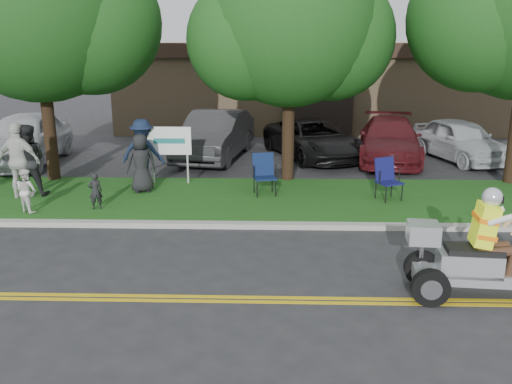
{
  "coord_description": "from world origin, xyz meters",
  "views": [
    {
      "loc": [
        0.02,
        -8.58,
        4.12
      ],
      "look_at": [
        -0.29,
        2.0,
        1.14
      ],
      "focal_mm": 38.0,
      "sensor_mm": 36.0,
      "label": 1
    }
  ],
  "objects_px": {
    "trike_scooter": "(487,260)",
    "lawn_chair_a": "(264,171)",
    "parked_car_left": "(215,135)",
    "lawn_chair_b": "(387,176)",
    "parked_car_right": "(389,140)",
    "parked_car_far_right": "(460,140)",
    "parked_car_far_left": "(24,138)",
    "spectator_adult_right": "(19,161)",
    "parked_car_mid": "(313,139)",
    "spectator_adult_mid": "(28,160)"
  },
  "relations": [
    {
      "from": "parked_car_far_right",
      "to": "parked_car_right",
      "type": "bearing_deg",
      "value": 164.75
    },
    {
      "from": "parked_car_far_left",
      "to": "spectator_adult_mid",
      "type": "bearing_deg",
      "value": -68.38
    },
    {
      "from": "parked_car_far_left",
      "to": "parked_car_right",
      "type": "distance_m",
      "value": 12.64
    },
    {
      "from": "spectator_adult_right",
      "to": "lawn_chair_b",
      "type": "bearing_deg",
      "value": -167.43
    },
    {
      "from": "spectator_adult_mid",
      "to": "parked_car_mid",
      "type": "bearing_deg",
      "value": -155.96
    },
    {
      "from": "parked_car_right",
      "to": "parked_car_mid",
      "type": "bearing_deg",
      "value": -177.6
    },
    {
      "from": "parked_car_mid",
      "to": "lawn_chair_a",
      "type": "bearing_deg",
      "value": -129.1
    },
    {
      "from": "parked_car_far_right",
      "to": "spectator_adult_right",
      "type": "bearing_deg",
      "value": -173.53
    },
    {
      "from": "trike_scooter",
      "to": "spectator_adult_mid",
      "type": "distance_m",
      "value": 11.37
    },
    {
      "from": "parked_car_left",
      "to": "parked_car_right",
      "type": "bearing_deg",
      "value": 8.89
    },
    {
      "from": "lawn_chair_a",
      "to": "parked_car_left",
      "type": "bearing_deg",
      "value": 98.1
    },
    {
      "from": "lawn_chair_a",
      "to": "parked_car_left",
      "type": "distance_m",
      "value": 5.3
    },
    {
      "from": "trike_scooter",
      "to": "spectator_adult_right",
      "type": "bearing_deg",
      "value": 157.45
    },
    {
      "from": "parked_car_far_left",
      "to": "parked_car_far_right",
      "type": "bearing_deg",
      "value": 0.04
    },
    {
      "from": "lawn_chair_b",
      "to": "parked_car_far_right",
      "type": "height_order",
      "value": "parked_car_far_right"
    },
    {
      "from": "spectator_adult_right",
      "to": "parked_car_far_left",
      "type": "xyz_separation_m",
      "value": [
        -1.9,
        4.48,
        -0.22
      ]
    },
    {
      "from": "spectator_adult_right",
      "to": "parked_car_far_left",
      "type": "height_order",
      "value": "spectator_adult_right"
    },
    {
      "from": "trike_scooter",
      "to": "parked_car_far_right",
      "type": "bearing_deg",
      "value": 78.92
    },
    {
      "from": "parked_car_far_left",
      "to": "parked_car_mid",
      "type": "xyz_separation_m",
      "value": [
        9.92,
        1.3,
        -0.21
      ]
    },
    {
      "from": "lawn_chair_b",
      "to": "spectator_adult_right",
      "type": "bearing_deg",
      "value": 157.6
    },
    {
      "from": "lawn_chair_a",
      "to": "parked_car_right",
      "type": "distance_m",
      "value": 6.54
    },
    {
      "from": "spectator_adult_right",
      "to": "parked_car_mid",
      "type": "height_order",
      "value": "spectator_adult_right"
    },
    {
      "from": "trike_scooter",
      "to": "lawn_chair_a",
      "type": "relative_size",
      "value": 2.64
    },
    {
      "from": "parked_car_far_left",
      "to": "lawn_chair_b",
      "type": "bearing_deg",
      "value": -24.38
    },
    {
      "from": "spectator_adult_right",
      "to": "parked_car_far_right",
      "type": "distance_m",
      "value": 14.28
    },
    {
      "from": "trike_scooter",
      "to": "spectator_adult_right",
      "type": "relative_size",
      "value": 1.45
    },
    {
      "from": "parked_car_far_right",
      "to": "parked_car_far_left",
      "type": "bearing_deg",
      "value": 167.68
    },
    {
      "from": "parked_car_mid",
      "to": "trike_scooter",
      "type": "bearing_deg",
      "value": -100.68
    },
    {
      "from": "trike_scooter",
      "to": "lawn_chair_a",
      "type": "bearing_deg",
      "value": 127.54
    },
    {
      "from": "lawn_chair_a",
      "to": "spectator_adult_right",
      "type": "height_order",
      "value": "spectator_adult_right"
    },
    {
      "from": "trike_scooter",
      "to": "lawn_chair_a",
      "type": "height_order",
      "value": "trike_scooter"
    },
    {
      "from": "trike_scooter",
      "to": "lawn_chair_b",
      "type": "xyz_separation_m",
      "value": [
        -0.52,
        5.45,
        0.05
      ]
    },
    {
      "from": "spectator_adult_mid",
      "to": "spectator_adult_right",
      "type": "xyz_separation_m",
      "value": [
        -0.12,
        -0.24,
        0.04
      ]
    },
    {
      "from": "parked_car_far_right",
      "to": "trike_scooter",
      "type": "bearing_deg",
      "value": -122.29
    },
    {
      "from": "parked_car_left",
      "to": "parked_car_mid",
      "type": "distance_m",
      "value": 3.51
    },
    {
      "from": "lawn_chair_b",
      "to": "parked_car_left",
      "type": "bearing_deg",
      "value": 109.54
    },
    {
      "from": "lawn_chair_a",
      "to": "spectator_adult_mid",
      "type": "relative_size",
      "value": 0.57
    },
    {
      "from": "lawn_chair_b",
      "to": "spectator_adult_right",
      "type": "xyz_separation_m",
      "value": [
        -9.55,
        -0.19,
        0.39
      ]
    },
    {
      "from": "lawn_chair_a",
      "to": "parked_car_far_right",
      "type": "height_order",
      "value": "parked_car_far_right"
    },
    {
      "from": "lawn_chair_b",
      "to": "parked_car_mid",
      "type": "height_order",
      "value": "parked_car_mid"
    },
    {
      "from": "parked_car_mid",
      "to": "parked_car_far_right",
      "type": "relative_size",
      "value": 1.14
    },
    {
      "from": "lawn_chair_b",
      "to": "parked_car_right",
      "type": "relative_size",
      "value": 0.21
    },
    {
      "from": "trike_scooter",
      "to": "parked_car_far_left",
      "type": "height_order",
      "value": "trike_scooter"
    },
    {
      "from": "lawn_chair_a",
      "to": "parked_car_far_right",
      "type": "xyz_separation_m",
      "value": [
        6.84,
        4.91,
        0.01
      ]
    },
    {
      "from": "parked_car_far_left",
      "to": "spectator_adult_right",
      "type": "bearing_deg",
      "value": -70.87
    },
    {
      "from": "lawn_chair_b",
      "to": "spectator_adult_mid",
      "type": "relative_size",
      "value": 0.56
    },
    {
      "from": "trike_scooter",
      "to": "spectator_adult_mid",
      "type": "height_order",
      "value": "spectator_adult_mid"
    },
    {
      "from": "spectator_adult_mid",
      "to": "spectator_adult_right",
      "type": "relative_size",
      "value": 0.96
    },
    {
      "from": "lawn_chair_a",
      "to": "spectator_adult_mid",
      "type": "height_order",
      "value": "spectator_adult_mid"
    },
    {
      "from": "spectator_adult_mid",
      "to": "parked_car_right",
      "type": "bearing_deg",
      "value": -164.76
    }
  ]
}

